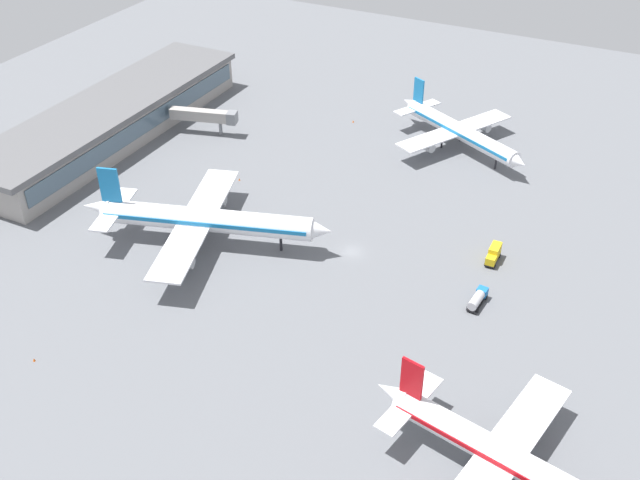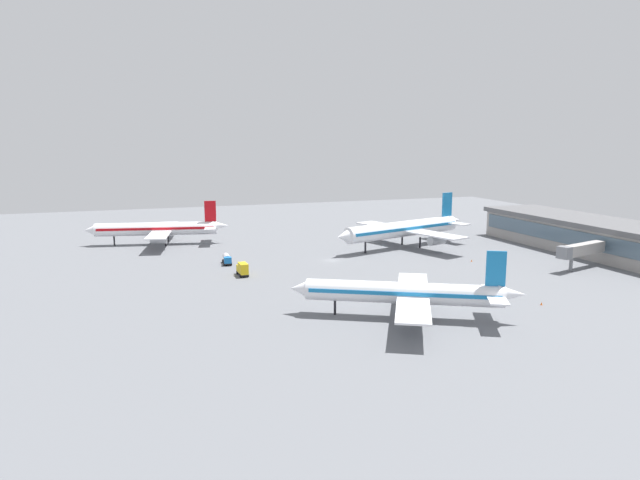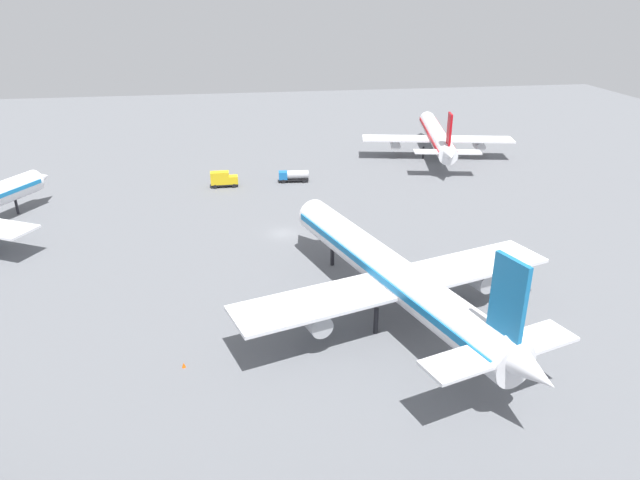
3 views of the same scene
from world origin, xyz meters
name	(u,v)px [view 2 (image 2 of 3)]	position (x,y,z in m)	size (l,w,h in m)	color
ground	(330,260)	(0.00, 0.00, 0.00)	(288.00, 288.00, 0.00)	slate
terminal_building	(605,238)	(-19.34, -77.94, 5.03)	(87.69, 21.60, 9.86)	#9E9993
airplane_at_gate	(406,293)	(-53.76, 5.04, 4.84)	(33.45, 40.07, 13.32)	white
airplane_taxiing	(405,229)	(10.88, -28.75, 5.85)	(42.32, 51.64, 16.09)	white
airplane_distant	(158,229)	(41.93, 43.28, 5.01)	(36.58, 45.02, 13.79)	white
catering_truck	(243,269)	(-9.87, 26.81, 1.70)	(5.62, 2.25, 3.30)	black
fuel_truck	(227,259)	(5.02, 28.00, 1.39)	(6.43, 2.61, 2.50)	black
jet_bridge	(581,250)	(-31.88, -57.10, 5.13)	(7.59, 18.07, 6.74)	#9E9993
safety_cone_near_gate	(472,260)	(-14.51, -36.24, 0.30)	(0.44, 0.44, 0.60)	#EA590C
safety_cone_mid_apron	(367,226)	(53.59, -35.25, 0.30)	(0.44, 0.44, 0.60)	#EA590C
safety_cone_far_side	(541,304)	(-55.40, -25.06, 0.30)	(0.44, 0.44, 0.60)	#EA590C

